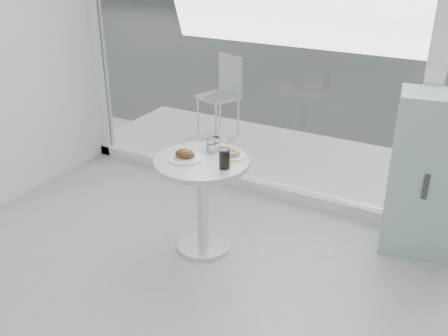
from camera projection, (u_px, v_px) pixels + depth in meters
The scene contains 10 objects.
storefront at pixel (334, 16), 3.94m from camera, with size 5.00×0.14×3.00m.
main_table at pixel (202, 186), 3.82m from camera, with size 0.72×0.72×0.77m.
patio_deck at pixel (335, 168), 5.33m from camera, with size 5.60×1.60×0.05m, color beige.
mint_cabinet at pixel (430, 176), 3.77m from camera, with size 0.65×0.49×1.28m.
patio_chair at pixel (223, 90), 6.00m from camera, with size 0.53×0.53×0.95m.
plate_fritter at pixel (185, 155), 3.72m from camera, with size 0.25×0.25×0.07m.
plate_donut at pixel (233, 154), 3.77m from camera, with size 0.20×0.20×0.05m.
water_tumbler_a at pixel (211, 146), 3.83m from camera, with size 0.07×0.07×0.11m.
water_tumbler_b at pixel (216, 144), 3.87m from camera, with size 0.07×0.07×0.11m.
cola_glass at pixel (225, 158), 3.56m from camera, with size 0.08×0.08×0.15m.
Camera 1 is at (1.29, -0.99, 2.30)m, focal length 40.00 mm.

